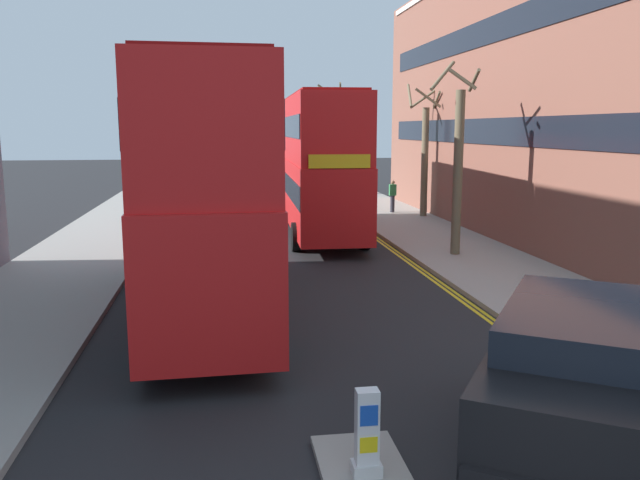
{
  "coord_description": "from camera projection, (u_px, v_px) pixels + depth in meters",
  "views": [
    {
      "loc": [
        -1.66,
        -3.36,
        4.34
      ],
      "look_at": [
        0.5,
        11.0,
        1.8
      ],
      "focal_mm": 35.99,
      "sensor_mm": 36.0,
      "label": 1
    }
  ],
  "objects": [
    {
      "name": "street_tree_near",
      "position": [
        424.0,
        153.0,
        30.67
      ],
      "size": [
        1.92,
        1.72,
        6.31
      ],
      "color": "#6B6047",
      "rests_on": "sidewalk_right"
    },
    {
      "name": "sidewalk_left",
      "position": [
        60.0,
        275.0,
        18.89
      ],
      "size": [
        4.0,
        80.0,
        0.14
      ],
      "primitive_type": "cube",
      "color": "#9E9991",
      "rests_on": "ground"
    },
    {
      "name": "double_decker_bus_oncoming",
      "position": [
        320.0,
        161.0,
        25.82
      ],
      "size": [
        3.03,
        10.87,
        5.64
      ],
      "color": "red",
      "rests_on": "ground"
    },
    {
      "name": "taxi_minivan",
      "position": [
        572.0,
        391.0,
        8.08
      ],
      "size": [
        4.19,
        5.05,
        2.12
      ],
      "color": "black",
      "rests_on": "ground"
    },
    {
      "name": "kerb_line_outer",
      "position": [
        438.0,
        280.0,
        18.55
      ],
      "size": [
        0.1,
        56.0,
        0.01
      ],
      "primitive_type": "cube",
      "color": "yellow",
      "rests_on": "ground"
    },
    {
      "name": "double_decker_bus_away",
      "position": [
        206.0,
        185.0,
        14.99
      ],
      "size": [
        3.0,
        10.87,
        5.64
      ],
      "color": "red",
      "rests_on": "ground"
    },
    {
      "name": "traffic_island",
      "position": [
        366.0,
        478.0,
        7.96
      ],
      "size": [
        1.1,
        2.2,
        0.1
      ],
      "primitive_type": "cube",
      "color": "#9E9991",
      "rests_on": "ground"
    },
    {
      "name": "street_tree_mid",
      "position": [
        458.0,
        165.0,
        21.22
      ],
      "size": [
        1.55,
        1.64,
        6.44
      ],
      "color": "#6B6047",
      "rests_on": "sidewalk_right"
    },
    {
      "name": "kerb_line_inner",
      "position": [
        432.0,
        280.0,
        18.52
      ],
      "size": [
        0.1,
        56.0,
        0.01
      ],
      "primitive_type": "cube",
      "color": "yellow",
      "rests_on": "ground"
    },
    {
      "name": "sidewalk_right",
      "position": [
        480.0,
        262.0,
        20.79
      ],
      "size": [
        4.0,
        80.0,
        0.14
      ],
      "primitive_type": "cube",
      "color": "#9E9991",
      "rests_on": "ground"
    },
    {
      "name": "street_tree_far",
      "position": [
        328.0,
        143.0,
        40.92
      ],
      "size": [
        1.77,
        1.68,
        7.01
      ],
      "color": "#6B6047",
      "rests_on": "sidewalk_right"
    },
    {
      "name": "keep_left_bollard",
      "position": [
        367.0,
        436.0,
        7.86
      ],
      "size": [
        0.36,
        0.28,
        1.11
      ],
      "color": "silver",
      "rests_on": "traffic_island"
    },
    {
      "name": "townhouse_terrace_right",
      "position": [
        604.0,
        97.0,
        25.66
      ],
      "size": [
        10.08,
        28.0,
        11.1
      ],
      "color": "brown",
      "rests_on": "ground"
    },
    {
      "name": "pedestrian_far",
      "position": [
        393.0,
        196.0,
        32.34
      ],
      "size": [
        0.34,
        0.22,
        1.62
      ],
      "color": "#2D2D38",
      "rests_on": "sidewalk_right"
    }
  ]
}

